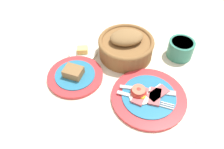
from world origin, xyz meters
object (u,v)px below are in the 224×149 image
object	(u,v)px
breakfast_plate	(148,96)
sugar_cup	(181,48)
bread_plate	(75,75)
bread_basket	(126,46)
butter_dish	(83,52)
teaspoon_by_saucer	(190,145)

from	to	relation	value
breakfast_plate	sugar_cup	world-z (taller)	sugar_cup
bread_plate	bread_basket	size ratio (longest dim) A/B	0.94
breakfast_plate	bread_plate	xyz separation A→B (m)	(-0.26, 0.06, 0.00)
breakfast_plate	sugar_cup	xyz separation A→B (m)	(0.12, 0.22, 0.03)
bread_basket	butter_dish	distance (m)	0.17
bread_plate	teaspoon_by_saucer	xyz separation A→B (m)	(0.38, -0.21, -0.01)
bread_basket	breakfast_plate	bearing A→B (deg)	-65.67
teaspoon_by_saucer	bread_basket	bearing A→B (deg)	-89.68
bread_plate	bread_basket	world-z (taller)	bread_basket
bread_plate	bread_basket	bearing A→B (deg)	40.20
sugar_cup	butter_dish	size ratio (longest dim) A/B	0.88
breakfast_plate	bread_basket	distance (m)	0.22
sugar_cup	bread_basket	distance (m)	0.21
bread_basket	teaspoon_by_saucer	distance (m)	0.41
sugar_cup	butter_dish	world-z (taller)	sugar_cup
bread_plate	bread_basket	xyz separation A→B (m)	(0.17, 0.14, 0.04)
breakfast_plate	teaspoon_by_saucer	distance (m)	0.19
bread_basket	butter_dish	size ratio (longest dim) A/B	1.91
bread_basket	teaspoon_by_saucer	bearing A→B (deg)	-58.73
sugar_cup	bread_basket	xyz separation A→B (m)	(-0.21, -0.02, 0.01)
bread_plate	butter_dish	world-z (taller)	bread_plate
butter_dish	teaspoon_by_saucer	distance (m)	0.50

